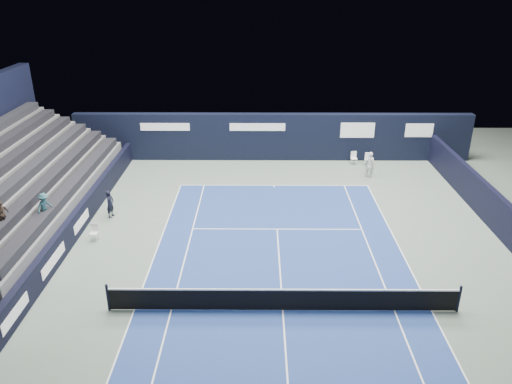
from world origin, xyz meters
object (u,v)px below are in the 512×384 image
at_px(folding_chair_back_a, 368,157).
at_px(tennis_net, 283,299).
at_px(folding_chair_back_b, 354,157).
at_px(line_judge_chair, 94,231).
at_px(tennis_player, 370,164).

height_order(folding_chair_back_a, tennis_net, tennis_net).
relative_size(folding_chair_back_b, tennis_net, 0.07).
xyz_separation_m(line_judge_chair, tennis_player, (14.38, 8.03, 0.34)).
distance_m(folding_chair_back_b, tennis_player, 2.33).
height_order(folding_chair_back_a, line_judge_chair, folding_chair_back_a).
bearing_deg(folding_chair_back_a, tennis_net, -101.19).
bearing_deg(tennis_player, folding_chair_back_a, 81.40).
relative_size(folding_chair_back_a, folding_chair_back_b, 0.98).
relative_size(folding_chair_back_a, tennis_net, 0.06).
distance_m(folding_chair_back_a, tennis_net, 16.59).
xyz_separation_m(tennis_net, tennis_player, (5.83, 13.34, 0.29)).
distance_m(folding_chair_back_b, tennis_net, 16.46).
distance_m(folding_chair_back_a, folding_chair_back_b, 0.88).
distance_m(folding_chair_back_a, line_judge_chair, 17.83).
bearing_deg(folding_chair_back_b, tennis_player, -81.27).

